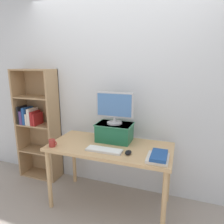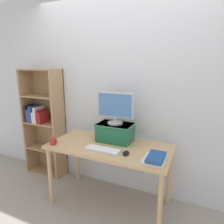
{
  "view_description": "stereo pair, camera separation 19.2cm",
  "coord_description": "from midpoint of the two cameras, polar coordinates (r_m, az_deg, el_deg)",
  "views": [
    {
      "loc": [
        0.73,
        -2.01,
        1.67
      ],
      "look_at": [
        0.0,
        0.07,
        1.15
      ],
      "focal_mm": 32.0,
      "sensor_mm": 36.0,
      "label": 1
    },
    {
      "loc": [
        0.91,
        -1.94,
        1.67
      ],
      "look_at": [
        0.0,
        0.07,
        1.15
      ],
      "focal_mm": 32.0,
      "sensor_mm": 36.0,
      "label": 2
    }
  ],
  "objects": [
    {
      "name": "keyboard",
      "position": [
        2.18,
        -4.84,
        -10.81
      ],
      "size": [
        0.39,
        0.13,
        0.02
      ],
      "color": "silver",
      "rests_on": "desk"
    },
    {
      "name": "desk",
      "position": [
        2.36,
        -2.96,
        -11.49
      ],
      "size": [
        1.41,
        0.68,
        0.77
      ],
      "color": "tan",
      "rests_on": "ground_plane"
    },
    {
      "name": "bookshelf_unit",
      "position": [
        3.18,
        -22.14,
        -3.0
      ],
      "size": [
        0.61,
        0.28,
        1.62
      ],
      "color": "tan",
      "rests_on": "ground_plane"
    },
    {
      "name": "ground_plane",
      "position": [
        2.72,
        -2.78,
        -24.67
      ],
      "size": [
        12.0,
        12.0,
        0.0
      ],
      "primitive_type": "plane",
      "color": "#9E9389"
    },
    {
      "name": "book_stack",
      "position": [
        2.02,
        10.39,
        -12.59
      ],
      "size": [
        0.21,
        0.27,
        0.06
      ],
      "color": "silver",
      "rests_on": "desk"
    },
    {
      "name": "computer_monitor",
      "position": [
        2.34,
        -1.57,
        1.41
      ],
      "size": [
        0.45,
        0.18,
        0.38
      ],
      "color": "#B7B7BA",
      "rests_on": "riser_box"
    },
    {
      "name": "riser_box",
      "position": [
        2.42,
        -1.51,
        -5.69
      ],
      "size": [
        0.43,
        0.3,
        0.22
      ],
      "color": "#1E6642",
      "rests_on": "desk"
    },
    {
      "name": "coffee_mug",
      "position": [
        2.41,
        -18.94,
        -8.42
      ],
      "size": [
        0.1,
        0.07,
        0.08
      ],
      "color": "#9E2D28",
      "rests_on": "desk"
    },
    {
      "name": "back_wall",
      "position": [
        2.59,
        0.66,
        5.07
      ],
      "size": [
        7.0,
        0.08,
        2.6
      ],
      "color": "silver",
      "rests_on": "ground_plane"
    },
    {
      "name": "computer_mouse",
      "position": [
        2.11,
        2.03,
        -11.52
      ],
      "size": [
        0.06,
        0.1,
        0.04
      ],
      "color": "black",
      "rests_on": "desk"
    }
  ]
}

